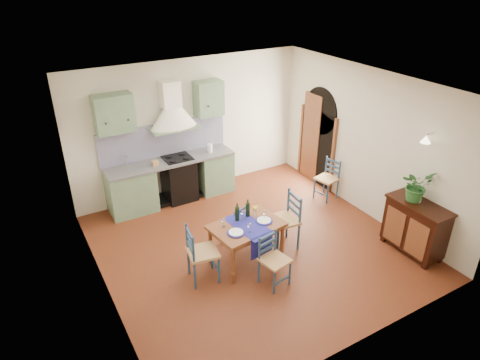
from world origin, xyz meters
name	(u,v)px	position (x,y,z in m)	size (l,w,h in m)	color
floor	(253,245)	(0.00, 0.00, 0.00)	(5.00, 5.00, 0.00)	#4F2610
back_wall	(174,151)	(-0.47, 2.29, 1.05)	(5.00, 0.96, 2.80)	beige
right_wall	(357,142)	(2.50, 0.28, 1.34)	(0.26, 5.00, 2.80)	beige
left_wall	(96,215)	(-2.50, 0.00, 1.40)	(0.04, 5.00, 2.80)	beige
ceiling	(256,88)	(0.00, 0.00, 2.80)	(5.00, 5.00, 0.01)	white
dining_table	(247,229)	(-0.32, -0.32, 0.64)	(1.21, 0.93, 1.03)	brown
chair_near	(273,260)	(-0.24, -0.97, 0.43)	(0.46, 0.46, 0.84)	navy
chair_far	(235,224)	(-0.23, 0.21, 0.41)	(0.48, 0.48, 0.79)	navy
chair_left	(201,253)	(-1.15, -0.35, 0.49)	(0.51, 0.51, 0.95)	navy
chair_right	(285,220)	(0.47, -0.26, 0.52)	(0.51, 0.51, 1.00)	navy
chair_spare	(328,179)	(2.23, 0.70, 0.44)	(0.47, 0.47, 0.84)	navy
sideboard	(415,226)	(2.26, -1.48, 0.51)	(0.50, 1.05, 0.94)	black
potted_plant	(416,186)	(2.27, -1.34, 1.20)	(0.48, 0.42, 0.54)	#27602A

